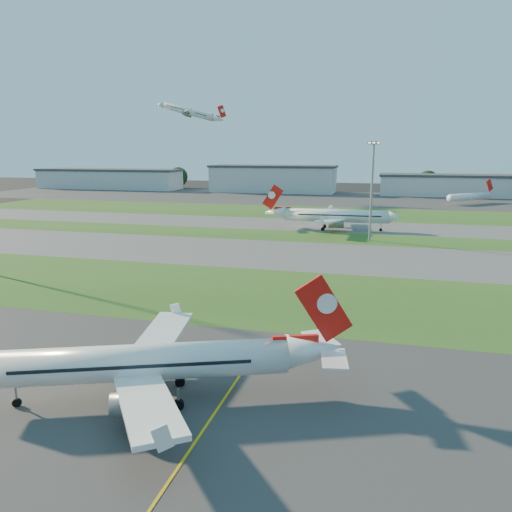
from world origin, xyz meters
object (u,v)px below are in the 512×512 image
(airliner_parked, at_px, (148,363))
(airliner_taxiing, at_px, (335,216))
(light_mast_centre, at_px, (372,185))
(mini_jet_near, at_px, (470,197))

(airliner_parked, bearing_deg, airliner_taxiing, 65.09)
(airliner_parked, distance_m, airliner_taxiing, 110.17)
(airliner_taxiing, bearing_deg, airliner_parked, 84.87)
(light_mast_centre, bearing_deg, airliner_taxiing, 123.61)
(mini_jet_near, distance_m, light_mast_centre, 114.12)
(airliner_taxiing, height_order, mini_jet_near, airliner_taxiing)
(mini_jet_near, bearing_deg, light_mast_centre, -154.20)
(light_mast_centre, bearing_deg, airliner_parked, -100.31)
(airliner_parked, height_order, light_mast_centre, light_mast_centre)
(airliner_parked, relative_size, mini_jet_near, 1.47)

